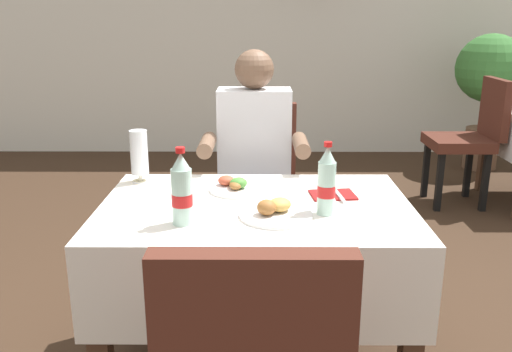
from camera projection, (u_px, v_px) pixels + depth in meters
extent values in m
cube|color=silver|center=(265.00, 7.00, 5.49)|extent=(11.00, 0.12, 2.99)
cube|color=white|center=(256.00, 207.00, 2.02)|extent=(1.16, 0.79, 0.02)
cube|color=white|center=(255.00, 299.00, 1.69)|extent=(1.16, 0.02, 0.32)
cube|color=white|center=(256.00, 213.00, 2.43)|extent=(1.16, 0.02, 0.32)
cube|color=white|center=(107.00, 248.00, 2.07)|extent=(0.02, 0.79, 0.32)
cube|color=white|center=(405.00, 249.00, 2.06)|extent=(0.02, 0.79, 0.32)
cube|color=#472D1E|center=(100.00, 344.00, 1.80)|extent=(0.07, 0.07, 0.72)
cube|color=#472D1E|center=(411.00, 345.00, 1.80)|extent=(0.07, 0.07, 0.72)
cube|color=#472D1E|center=(142.00, 258.00, 2.44)|extent=(0.07, 0.07, 0.72)
cube|color=#472D1E|center=(371.00, 259.00, 2.44)|extent=(0.07, 0.07, 0.72)
cube|color=#4C2319|center=(257.00, 204.00, 2.75)|extent=(0.44, 0.44, 0.08)
cube|color=#4C2319|center=(257.00, 144.00, 2.91)|extent=(0.42, 0.06, 0.44)
cube|color=black|center=(222.00, 266.00, 2.66)|extent=(0.04, 0.04, 0.45)
cube|color=black|center=(291.00, 267.00, 2.66)|extent=(0.04, 0.04, 0.45)
cube|color=black|center=(226.00, 239.00, 2.99)|extent=(0.04, 0.04, 0.45)
cube|color=black|center=(287.00, 239.00, 2.98)|extent=(0.04, 0.04, 0.45)
cube|color=#4C2319|center=(253.00, 352.00, 1.10)|extent=(0.42, 0.06, 0.44)
cylinder|color=#282D42|center=(238.00, 269.00, 2.63)|extent=(0.10, 0.10, 0.45)
cylinder|color=#282D42|center=(270.00, 269.00, 2.63)|extent=(0.10, 0.10, 0.45)
cube|color=#282D42|center=(254.00, 203.00, 2.70)|extent=(0.34, 0.36, 0.12)
cube|color=silver|center=(254.00, 139.00, 2.69)|extent=(0.36, 0.20, 0.50)
sphere|color=brown|center=(254.00, 69.00, 2.59)|extent=(0.19, 0.19, 0.19)
cylinder|color=brown|center=(207.00, 145.00, 2.47)|extent=(0.07, 0.26, 0.07)
cylinder|color=brown|center=(301.00, 145.00, 2.46)|extent=(0.07, 0.26, 0.07)
cylinder|color=white|center=(275.00, 215.00, 1.88)|extent=(0.26, 0.26, 0.01)
ellipsoid|color=#99602D|center=(267.00, 207.00, 1.86)|extent=(0.09, 0.09, 0.05)
ellipsoid|color=gold|center=(280.00, 205.00, 1.90)|extent=(0.11, 0.12, 0.05)
cylinder|color=white|center=(238.00, 189.00, 2.17)|extent=(0.23, 0.23, 0.01)
ellipsoid|color=#99602D|center=(236.00, 185.00, 2.14)|extent=(0.06, 0.08, 0.03)
ellipsoid|color=#4C8E38|center=(238.00, 183.00, 2.15)|extent=(0.07, 0.07, 0.04)
ellipsoid|color=#C14C33|center=(226.00, 180.00, 2.19)|extent=(0.08, 0.08, 0.04)
cylinder|color=white|center=(141.00, 181.00, 2.29)|extent=(0.07, 0.07, 0.01)
cylinder|color=white|center=(141.00, 177.00, 2.28)|extent=(0.02, 0.02, 0.03)
cylinder|color=white|center=(139.00, 152.00, 2.25)|extent=(0.07, 0.07, 0.19)
cylinder|color=gold|center=(140.00, 160.00, 2.26)|extent=(0.07, 0.07, 0.11)
cylinder|color=silver|center=(182.00, 197.00, 1.80)|extent=(0.07, 0.07, 0.19)
cylinder|color=red|center=(182.00, 199.00, 1.80)|extent=(0.07, 0.07, 0.04)
cone|color=silver|center=(181.00, 161.00, 1.76)|extent=(0.06, 0.06, 0.05)
cylinder|color=red|center=(180.00, 150.00, 1.75)|extent=(0.03, 0.03, 0.02)
cylinder|color=silver|center=(326.00, 188.00, 1.89)|extent=(0.06, 0.06, 0.19)
cylinder|color=red|center=(326.00, 191.00, 1.89)|extent=(0.06, 0.06, 0.04)
cone|color=silver|center=(328.00, 154.00, 1.85)|extent=(0.06, 0.06, 0.05)
cylinder|color=red|center=(328.00, 144.00, 1.84)|extent=(0.03, 0.03, 0.02)
cube|color=maroon|center=(333.00, 195.00, 2.10)|extent=(0.18, 0.15, 0.01)
cube|color=silver|center=(328.00, 193.00, 2.10)|extent=(0.04, 0.19, 0.01)
cube|color=silver|center=(337.00, 193.00, 2.10)|extent=(0.04, 0.19, 0.01)
cube|color=white|center=(500.00, 134.00, 4.08)|extent=(0.02, 0.81, 0.32)
cube|color=#472D1E|center=(485.00, 149.00, 4.47)|extent=(0.07, 0.07, 0.72)
cube|color=#4C2319|center=(458.00, 142.00, 4.10)|extent=(0.44, 0.44, 0.08)
cube|color=#4C2319|center=(495.00, 108.00, 4.03)|extent=(0.06, 0.42, 0.44)
cube|color=black|center=(426.00, 170.00, 4.34)|extent=(0.04, 0.04, 0.45)
cube|color=black|center=(439.00, 182.00, 4.01)|extent=(0.04, 0.04, 0.45)
cube|color=black|center=(468.00, 170.00, 4.34)|extent=(0.04, 0.04, 0.45)
cube|color=black|center=(485.00, 182.00, 4.01)|extent=(0.04, 0.04, 0.45)
cylinder|color=brown|center=(481.00, 148.00, 5.17)|extent=(0.31, 0.31, 0.39)
cylinder|color=brown|center=(485.00, 112.00, 5.08)|extent=(0.05, 0.05, 0.31)
sphere|color=#387533|center=(490.00, 68.00, 4.96)|extent=(0.62, 0.62, 0.62)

